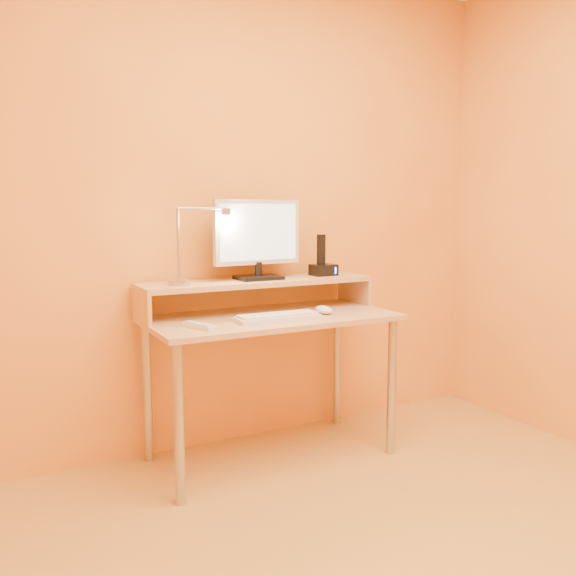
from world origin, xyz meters
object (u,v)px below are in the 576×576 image
lamp_base (179,282)px  keyboard (278,318)px  remote_control (199,326)px  mouse (324,310)px  phone_dock (323,270)px  monitor_panel (257,232)px

lamp_base → keyboard: lamp_base is taller
lamp_base → remote_control: (0.00, -0.26, -0.16)m
remote_control → mouse: bearing=-16.8°
phone_dock → mouse: 0.32m
monitor_panel → keyboard: bearing=-101.0°
lamp_base → phone_dock: phone_dock is taller
keyboard → remote_control: (-0.39, -0.00, -0.00)m
monitor_panel → lamp_base: monitor_panel is taller
lamp_base → remote_control: size_ratio=0.57×
monitor_panel → keyboard: size_ratio=1.19×
phone_dock → remote_control: 0.88m
monitor_panel → lamp_base: (-0.42, -0.04, -0.23)m
keyboard → mouse: size_ratio=3.35×
lamp_base → phone_dock: (0.81, 0.03, 0.02)m
mouse → remote_control: 0.67m
phone_dock → lamp_base: bearing=-178.4°
lamp_base → mouse: 0.71m
lamp_base → phone_dock: size_ratio=0.77×
monitor_panel → lamp_base: size_ratio=4.74×
mouse → remote_control: bearing=-177.5°
lamp_base → mouse: lamp_base is taller
keyboard → lamp_base: bearing=147.8°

